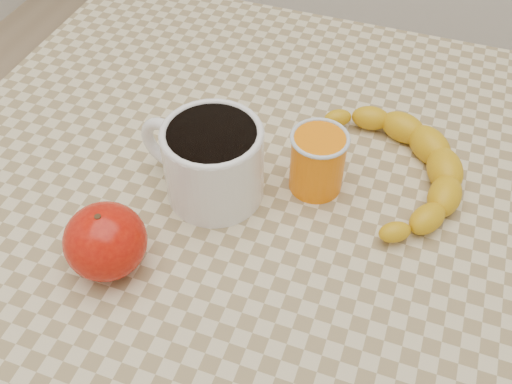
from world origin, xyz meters
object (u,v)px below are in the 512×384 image
(orange_juice_glass, at_px, (318,161))
(table, at_px, (256,251))
(coffee_mug, at_px, (211,159))
(banana, at_px, (397,166))
(apple, at_px, (106,241))

(orange_juice_glass, bearing_deg, table, -136.68)
(table, distance_m, orange_juice_glass, 0.14)
(table, relative_size, coffee_mug, 5.12)
(coffee_mug, xyz_separation_m, orange_juice_glass, (0.10, 0.05, -0.01))
(coffee_mug, relative_size, orange_juice_glass, 2.13)
(coffee_mug, xyz_separation_m, banana, (0.19, 0.09, -0.03))
(apple, bearing_deg, coffee_mug, 65.49)
(apple, xyz_separation_m, banana, (0.24, 0.21, -0.02))
(table, bearing_deg, orange_juice_glass, 43.32)
(apple, bearing_deg, table, 48.28)
(banana, bearing_deg, table, -168.61)
(table, bearing_deg, banana, 34.02)
(orange_juice_glass, distance_m, apple, 0.24)
(coffee_mug, distance_m, apple, 0.14)
(orange_juice_glass, height_order, banana, orange_juice_glass)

